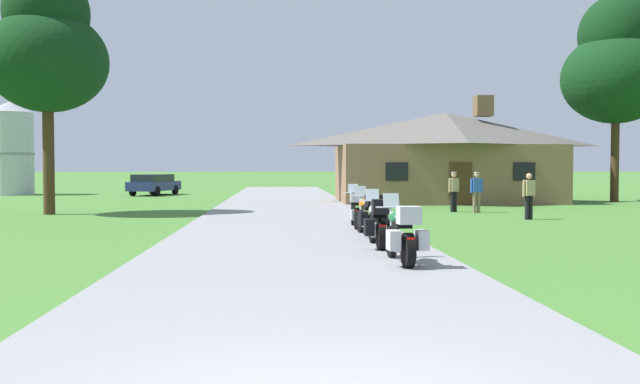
% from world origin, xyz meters
% --- Properties ---
extents(ground_plane, '(500.00, 500.00, 0.00)m').
position_xyz_m(ground_plane, '(0.00, 20.00, 0.00)').
color(ground_plane, '#42752D').
extents(asphalt_driveway, '(6.40, 80.00, 0.06)m').
position_xyz_m(asphalt_driveway, '(0.00, 18.00, 0.03)').
color(asphalt_driveway, gray).
rests_on(asphalt_driveway, ground).
extents(motorcycle_green_nearest_to_camera, '(0.76, 2.08, 1.30)m').
position_xyz_m(motorcycle_green_nearest_to_camera, '(2.02, 7.69, 0.61)').
color(motorcycle_green_nearest_to_camera, black).
rests_on(motorcycle_green_nearest_to_camera, asphalt_driveway).
extents(motorcycle_silver_second_in_row, '(0.72, 2.08, 1.30)m').
position_xyz_m(motorcycle_silver_second_in_row, '(1.95, 10.36, 0.61)').
color(motorcycle_silver_second_in_row, black).
rests_on(motorcycle_silver_second_in_row, asphalt_driveway).
extents(motorcycle_orange_third_in_row, '(0.85, 2.08, 1.30)m').
position_xyz_m(motorcycle_orange_third_in_row, '(2.08, 12.96, 0.61)').
color(motorcycle_orange_third_in_row, black).
rests_on(motorcycle_orange_third_in_row, asphalt_driveway).
extents(motorcycle_green_farthest_in_row, '(0.66, 2.08, 1.30)m').
position_xyz_m(motorcycle_green_farthest_in_row, '(2.02, 15.48, 0.62)').
color(motorcycle_green_farthest_in_row, black).
rests_on(motorcycle_green_farthest_in_row, asphalt_driveway).
extents(stone_lodge, '(11.98, 6.59, 5.69)m').
position_xyz_m(stone_lodge, '(8.61, 31.17, 2.47)').
color(stone_lodge, brown).
rests_on(stone_lodge, ground).
extents(bystander_blue_shirt_near_lodge, '(0.55, 0.27, 1.69)m').
position_xyz_m(bystander_blue_shirt_near_lodge, '(7.82, 22.67, 0.95)').
color(bystander_blue_shirt_near_lodge, '#75664C').
rests_on(bystander_blue_shirt_near_lodge, ground).
extents(bystander_tan_shirt_beside_signpost, '(0.50, 0.36, 1.69)m').
position_xyz_m(bystander_tan_shirt_beside_signpost, '(7.03, 23.26, 0.95)').
color(bystander_tan_shirt_beside_signpost, black).
rests_on(bystander_tan_shirt_beside_signpost, ground).
extents(bystander_tan_shirt_by_tree, '(0.52, 0.33, 1.67)m').
position_xyz_m(bystander_tan_shirt_by_tree, '(8.66, 19.00, 0.93)').
color(bystander_tan_shirt_by_tree, black).
rests_on(bystander_tan_shirt_by_tree, ground).
extents(tree_left_near, '(4.73, 4.73, 9.72)m').
position_xyz_m(tree_left_near, '(-9.41, 22.75, 6.60)').
color(tree_left_near, '#422D19').
rests_on(tree_left_near, ground).
extents(tree_right_of_lodge, '(5.76, 5.76, 11.16)m').
position_xyz_m(tree_right_of_lodge, '(17.92, 31.13, 7.36)').
color(tree_right_of_lodge, '#422D19').
rests_on(tree_right_of_lodge, ground).
extents(metal_silo_distant, '(3.10, 3.10, 6.30)m').
position_xyz_m(metal_silo_distant, '(-18.44, 42.50, 3.15)').
color(metal_silo_distant, '#B2B7BC').
rests_on(metal_silo_distant, ground).
extents(parked_navy_suv_far_left, '(3.01, 4.93, 1.40)m').
position_xyz_m(parked_navy_suv_far_left, '(-8.64, 41.31, 0.78)').
color(parked_navy_suv_far_left, navy).
rests_on(parked_navy_suv_far_left, ground).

